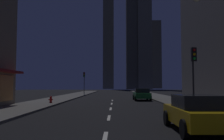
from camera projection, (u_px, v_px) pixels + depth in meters
The scene contains 14 objects.
ground_plane at pixel (113, 98), 37.00m from camera, with size 78.00×136.00×0.10m, color black.
sidewalk_right at pixel (158, 97), 36.91m from camera, with size 4.00×76.00×0.15m, color #605E59.
sidewalk_left at pixel (68, 97), 37.10m from camera, with size 4.00×76.00×0.15m, color #605E59.
lane_marking_center at pixel (110, 113), 16.05m from camera, with size 0.16×28.20×0.01m.
skyscraper_distant_tall at pixel (108, 23), 133.11m from camera, with size 5.74×8.07×72.57m, color #65604C.
skyscraper_distant_mid at pixel (132, 40), 117.43m from camera, with size 5.87×7.24×48.52m, color #474335.
skyscraper_distant_short at pixel (144, 17), 117.77m from camera, with size 6.64×7.75×70.40m, color #635E4A.
skyscraper_distant_slender at pixel (156, 55), 150.70m from camera, with size 5.76×8.69×42.02m, color brown.
car_parked_near at pixel (197, 113), 9.50m from camera, with size 1.98×4.24×1.45m.
car_parked_far at pixel (142, 94), 29.32m from camera, with size 1.98×4.24×1.45m.
fire_hydrant_far_left at pixel (51, 100), 23.23m from camera, with size 0.42×0.30×0.65m.
traffic_light_near_right at pixel (194, 64), 15.70m from camera, with size 0.32×0.48×4.20m.
traffic_light_far_left at pixel (84, 78), 45.08m from camera, with size 0.32×0.48×4.20m.
street_lamp_right at pixel (213, 22), 12.32m from camera, with size 1.96×0.56×6.58m.
Camera 1 is at (0.36, -5.19, 1.82)m, focal length 38.47 mm.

